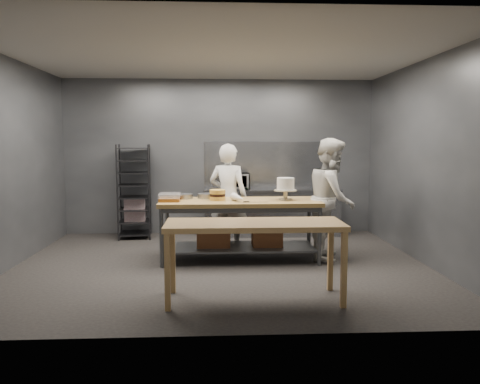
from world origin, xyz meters
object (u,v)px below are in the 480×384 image
object	(u,v)px
near_counter	(254,230)
work_table	(238,223)
chef_behind	(228,197)
layer_cake	(218,195)
frosted_cake_stand	(286,186)
chef_right	(332,199)
microwave	(235,181)
speed_rack	(134,192)

from	to	relation	value
near_counter	work_table	bearing A→B (deg)	92.92
work_table	chef_behind	bearing A→B (deg)	102.36
chef_behind	layer_cake	distance (m)	0.68
layer_cake	frosted_cake_stand	bearing A→B (deg)	-1.03
near_counter	chef_right	size ratio (longest dim) A/B	1.08
frosted_cake_stand	layer_cake	world-z (taller)	frosted_cake_stand
chef_right	microwave	world-z (taller)	chef_right
work_table	chef_right	bearing A→B (deg)	1.88
chef_behind	work_table	bearing A→B (deg)	122.86
work_table	speed_rack	distance (m)	2.60
work_table	frosted_cake_stand	world-z (taller)	frosted_cake_stand
speed_rack	chef_behind	size ratio (longest dim) A/B	0.99
near_counter	chef_behind	bearing A→B (deg)	95.38
speed_rack	near_counter	bearing A→B (deg)	-61.50
near_counter	chef_right	xyz separation A→B (m)	(1.35, 1.88, 0.11)
microwave	layer_cake	world-z (taller)	microwave
speed_rack	chef_behind	xyz separation A→B (m)	(1.73, -1.15, 0.03)
work_table	near_counter	size ratio (longest dim) A/B	1.20
chef_right	work_table	bearing A→B (deg)	109.40
chef_right	layer_cake	xyz separation A→B (m)	(-1.76, -0.06, 0.07)
speed_rack	chef_right	bearing A→B (deg)	-27.63
microwave	frosted_cake_stand	xyz separation A→B (m)	(0.69, -1.89, 0.09)
work_table	near_counter	distance (m)	1.85
near_counter	layer_cake	size ratio (longest dim) A/B	8.43
chef_right	microwave	distance (m)	2.31
near_counter	microwave	bearing A→B (deg)	91.07
microwave	frosted_cake_stand	world-z (taller)	frosted_cake_stand
microwave	chef_behind	bearing A→B (deg)	-97.58
layer_cake	chef_behind	bearing A→B (deg)	74.70
chef_behind	microwave	size ratio (longest dim) A/B	3.27
chef_behind	layer_cake	size ratio (longest dim) A/B	7.47
chef_right	layer_cake	size ratio (longest dim) A/B	7.83
work_table	microwave	distance (m)	1.92
work_table	chef_right	xyz separation A→B (m)	(1.44, 0.05, 0.36)
work_table	chef_behind	xyz separation A→B (m)	(-0.14, 0.63, 0.31)
microwave	layer_cake	size ratio (longest dim) A/B	2.29
chef_right	frosted_cake_stand	world-z (taller)	chef_right
microwave	speed_rack	bearing A→B (deg)	-177.58
chef_behind	frosted_cake_stand	distance (m)	1.11
chef_right	layer_cake	world-z (taller)	chef_right
speed_rack	chef_behind	distance (m)	2.08
chef_right	frosted_cake_stand	size ratio (longest dim) A/B	5.46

